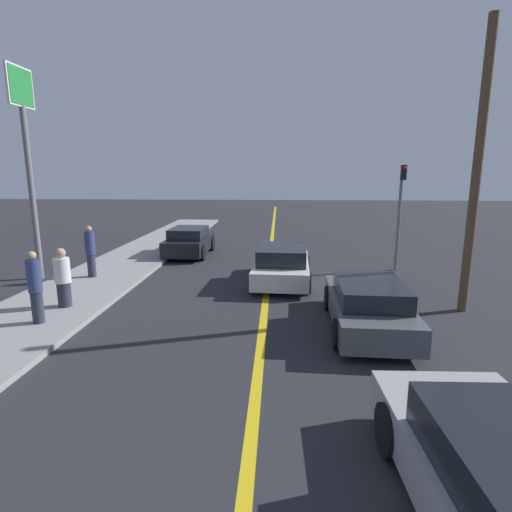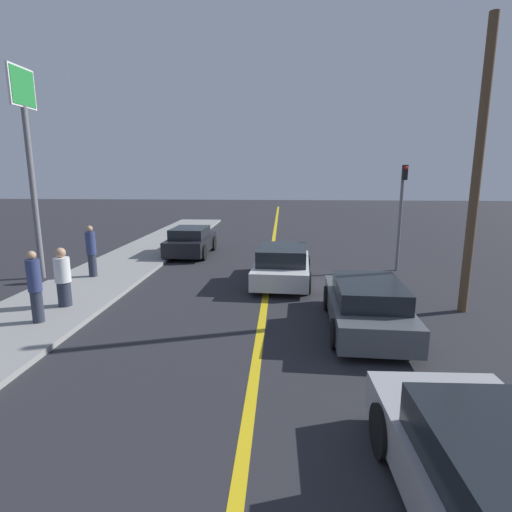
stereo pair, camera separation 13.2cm
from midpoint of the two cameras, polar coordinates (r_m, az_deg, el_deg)
The scene contains 11 objects.
road_center_line at distance 16.47m, azimuth 1.66°, elevation -1.41°, with size 0.20×60.00×0.01m.
sidewalk_left at distance 16.49m, azimuth -19.81°, elevation -1.86°, with size 3.14×33.42×0.13m.
car_ahead_center at distance 10.13m, azimuth 15.31°, elevation -6.73°, with size 1.98×4.21×1.23m.
car_far_distant at distance 13.83m, azimuth 3.45°, elevation -1.29°, with size 2.11×4.06×1.30m.
car_parked_left_lot at distance 18.80m, azimuth -9.67°, elevation 2.06°, with size 1.89×3.84×1.30m.
pedestrian_near_curb at distance 11.09m, azimuth -29.30°, elevation -3.91°, with size 0.32×0.32×1.79m.
pedestrian_mid_group at distance 12.14m, azimuth -26.16°, elevation -2.84°, with size 0.42×0.42×1.64m.
pedestrian_far_standing at distance 15.22m, azimuth -22.81°, elevation 0.63°, with size 0.33×0.33×1.82m.
traffic_light at distance 16.25m, azimuth 19.67°, elevation 6.62°, with size 0.18×0.40×4.05m.
roadside_sign at distance 16.15m, azimuth -30.30°, elevation 14.76°, with size 0.20×1.35×7.20m.
utility_pole at distance 11.98m, azimuth 28.72°, elevation 10.47°, with size 0.24×0.24×7.54m.
Camera 1 is at (0.36, 1.96, 3.73)m, focal length 28.00 mm.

